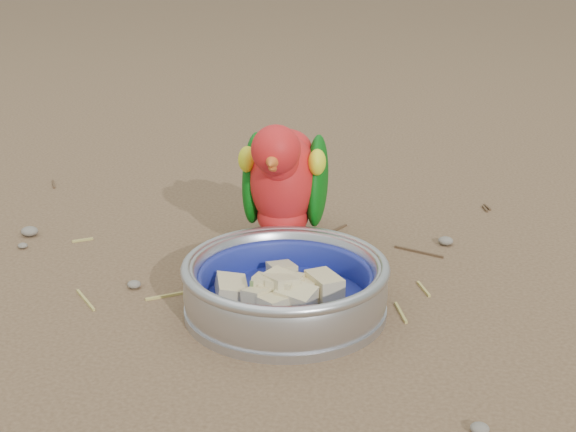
# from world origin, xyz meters

# --- Properties ---
(ground) EXTENTS (60.00, 60.00, 0.00)m
(ground) POSITION_xyz_m (0.00, 0.00, 0.00)
(ground) COLOR brown
(food_bowl) EXTENTS (0.22, 0.22, 0.02)m
(food_bowl) POSITION_xyz_m (0.12, 0.01, 0.01)
(food_bowl) COLOR #B2B2BA
(food_bowl) RESTS_ON ground
(bowl_wall) EXTENTS (0.22, 0.22, 0.04)m
(bowl_wall) POSITION_xyz_m (0.12, 0.01, 0.04)
(bowl_wall) COLOR #B2B2BA
(bowl_wall) RESTS_ON food_bowl
(fruit_wedges) EXTENTS (0.13, 0.13, 0.03)m
(fruit_wedges) POSITION_xyz_m (0.12, 0.01, 0.03)
(fruit_wedges) COLOR #CCB983
(fruit_wedges) RESTS_ON food_bowl
(lory_parrot) EXTENTS (0.12, 0.23, 0.18)m
(lory_parrot) POSITION_xyz_m (0.08, 0.15, 0.09)
(lory_parrot) COLOR red
(lory_parrot) RESTS_ON ground
(ground_debris) EXTENTS (0.90, 0.80, 0.01)m
(ground_debris) POSITION_xyz_m (0.03, 0.08, 0.00)
(ground_debris) COLOR tan
(ground_debris) RESTS_ON ground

